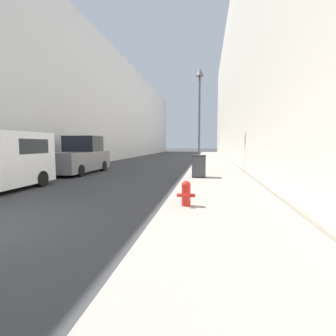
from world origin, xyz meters
The scene contains 7 objects.
sidewalk_right centered at (5.36, 18.00, 0.07)m, with size 3.17×60.00×0.15m.
building_left_glass centered at (-10.60, 26.00, 5.79)m, with size 12.00×60.00×11.57m.
building_right_stone centered at (13.05, 26.00, 8.46)m, with size 12.00×60.00×16.93m.
fire_hydrant centered at (4.38, 2.34, 0.49)m, with size 0.47×0.35×0.65m.
trash_bin centered at (4.51, 8.24, 0.69)m, with size 0.65×0.69×1.06m.
lamppost centered at (4.39, 11.94, 4.39)m, with size 0.49×0.49×6.11m.
pickup_truck centered at (-2.72, 10.38, 0.91)m, with size 2.24×5.06×2.22m.
Camera 1 is at (4.90, -4.23, 1.72)m, focal length 28.00 mm.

